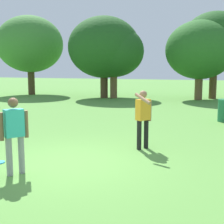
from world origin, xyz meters
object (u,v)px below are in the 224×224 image
tree_tall_left (30,44)px  tree_back_left (215,40)px  tree_broad_center (104,48)px  tree_far_right (114,52)px  tree_slender_mid (200,50)px  person_thrower (14,131)px  person_catcher (143,115)px  frisbee (0,162)px

tree_tall_left → tree_back_left: tree_tall_left is taller
tree_broad_center → tree_far_right: tree_broad_center is taller
tree_tall_left → tree_back_left: size_ratio=1.06×
tree_broad_center → tree_slender_mid: bearing=10.0°
tree_slender_mid → tree_back_left: (0.88, 1.27, 0.80)m
person_thrower → tree_far_right: 17.80m
person_thrower → tree_slender_mid: (1.35, 18.07, 2.65)m
person_catcher → tree_tall_left: 20.65m
tree_back_left → tree_far_right: bearing=-161.2°
tree_broad_center → tree_slender_mid: 7.16m
frisbee → tree_tall_left: bearing=125.8°
person_thrower → tree_back_left: bearing=83.4°
tree_tall_left → tree_slender_mid: (14.26, 0.96, -0.78)m
person_catcher → tree_broad_center: bearing=118.7°
frisbee → tree_far_right: tree_far_right is taller
frisbee → tree_far_right: size_ratio=0.04×
frisbee → tree_back_left: (3.14, 18.86, 4.37)m
tree_tall_left → tree_far_right: tree_tall_left is taller
person_thrower → tree_broad_center: 18.01m
person_thrower → tree_broad_center: size_ratio=0.26×
tree_far_right → tree_slender_mid: size_ratio=0.97×
frisbee → tree_back_left: size_ratio=0.04×
tree_slender_mid → tree_back_left: 1.74m
frisbee → tree_tall_left: tree_tall_left is taller
frisbee → tree_broad_center: 17.47m
frisbee → tree_tall_left: size_ratio=0.04×
tree_far_right → tree_tall_left: bearing=178.5°
tree_tall_left → tree_broad_center: size_ratio=1.09×
person_thrower → tree_broad_center: (-5.69, 16.83, 2.94)m
tree_broad_center → tree_slender_mid: (7.04, 1.24, -0.30)m
tree_tall_left → tree_back_left: 15.30m
person_catcher → tree_tall_left: tree_tall_left is taller
person_thrower → person_catcher: bearing=59.0°
tree_far_right → tree_back_left: tree_back_left is taller
person_thrower → frisbee: bearing=152.2°
person_thrower → tree_broad_center: bearing=108.7°
tree_far_right → tree_slender_mid: tree_slender_mid is taller
tree_tall_left → tree_slender_mid: tree_tall_left is taller
person_catcher → tree_far_right: (-6.75, 13.83, 2.60)m
tree_back_left → person_catcher: bearing=-91.3°
tree_broad_center → tree_far_right: 0.85m
tree_far_right → tree_back_left: size_ratio=0.86×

